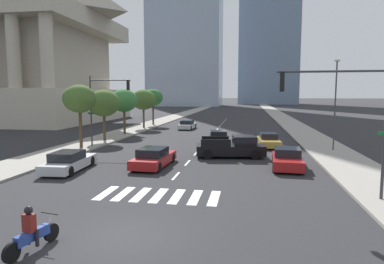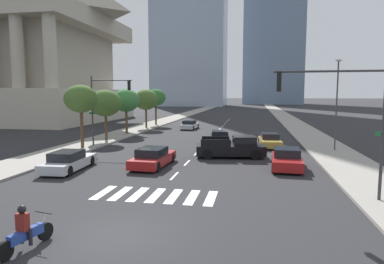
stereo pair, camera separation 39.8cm
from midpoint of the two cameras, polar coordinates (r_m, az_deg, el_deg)
ground_plane at (r=12.51m, az=-12.63°, el=-16.84°), size 800.00×800.00×0.00m
sidewalk_east at (r=41.48m, az=18.64°, el=-0.64°), size 4.00×260.00×0.15m
sidewalk_west at (r=43.78m, az=-11.56°, el=-0.08°), size 4.00×260.00×0.15m
crosswalk_near at (r=16.91m, az=-6.28°, el=-10.49°), size 5.85×2.41×0.01m
lane_divider_center at (r=44.07m, az=3.53°, el=-0.02°), size 0.14×50.00×0.01m
motorcycle_lead at (r=12.21m, az=-26.08°, el=-15.00°), size 0.76×2.17×1.49m
pickup_truck at (r=26.66m, az=6.58°, el=-2.49°), size 5.49×2.77×1.67m
sedan_black_0 at (r=34.30m, az=4.15°, el=-0.89°), size 2.25×4.65×1.22m
sedan_red_1 at (r=23.47m, az=15.17°, el=-4.39°), size 2.12×4.35×1.33m
sedan_silver_2 at (r=47.78m, az=-1.03°, el=1.17°), size 2.00×4.55×1.22m
sedan_gold_3 at (r=32.55m, az=12.33°, el=-1.39°), size 2.08×4.56×1.27m
sedan_red_4 at (r=23.34m, az=-6.93°, el=-4.30°), size 2.15×4.84×1.30m
sedan_silver_5 at (r=23.36m, az=-20.39°, el=-4.68°), size 2.06×4.81×1.27m
traffic_signal_near at (r=16.76m, az=23.57°, el=4.10°), size 5.09×0.28×6.16m
traffic_signal_far at (r=31.98m, az=-14.76°, el=5.39°), size 4.15×0.28×6.38m
street_lamp_east at (r=31.14m, az=22.53°, el=5.27°), size 0.50×0.24×7.62m
street_tree_nearest at (r=31.58m, az=-18.63°, el=5.23°), size 2.88×2.88×5.56m
street_tree_second at (r=36.13m, az=-14.85°, el=4.66°), size 3.22×3.22×5.19m
street_tree_third at (r=41.48m, az=-11.58°, el=5.17°), size 3.20×3.20×5.35m
street_tree_fourth at (r=48.71m, az=-8.36°, el=5.35°), size 3.38×3.38×5.39m
street_tree_fifth at (r=53.41m, az=-6.76°, el=5.73°), size 3.07×3.07×5.52m
war_memorial at (r=70.57m, az=-26.67°, el=15.14°), size 29.34×29.34×32.20m
office_tower_center_skyline at (r=180.00m, az=12.70°, el=20.52°), size 28.08×21.78×99.77m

